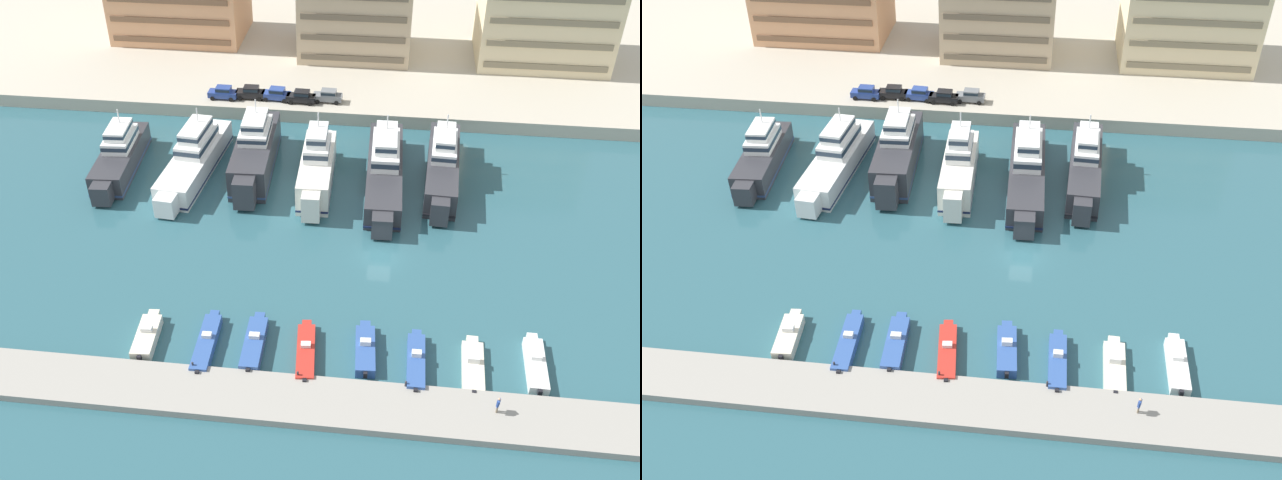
% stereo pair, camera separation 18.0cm
% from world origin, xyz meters
% --- Properties ---
extents(ground_plane, '(400.00, 400.00, 0.00)m').
position_xyz_m(ground_plane, '(0.00, 0.00, 0.00)').
color(ground_plane, '#2D5B66').
extents(quay_promenade, '(180.00, 70.00, 1.87)m').
position_xyz_m(quay_promenade, '(0.00, 63.36, 0.94)').
color(quay_promenade, '#BCB29E').
rests_on(quay_promenade, ground).
extents(pier_dock, '(120.00, 5.27, 0.74)m').
position_xyz_m(pier_dock, '(0.00, -20.90, 0.37)').
color(pier_dock, '#9E998E').
rests_on(pier_dock, ground).
extents(yacht_charcoal_far_left, '(4.97, 17.12, 7.28)m').
position_xyz_m(yacht_charcoal_far_left, '(-33.32, 13.80, 1.97)').
color(yacht_charcoal_far_left, '#333338').
rests_on(yacht_charcoal_far_left, ground).
extents(yacht_white_left, '(5.82, 20.59, 7.67)m').
position_xyz_m(yacht_white_left, '(-23.83, 14.19, 2.08)').
color(yacht_white_left, white).
rests_on(yacht_white_left, ground).
extents(yacht_charcoal_mid_left, '(5.16, 18.63, 8.57)m').
position_xyz_m(yacht_charcoal_mid_left, '(-16.43, 15.59, 2.56)').
color(yacht_charcoal_mid_left, '#333338').
rests_on(yacht_charcoal_mid_left, ground).
extents(yacht_ivory_center_left, '(4.21, 16.37, 8.82)m').
position_xyz_m(yacht_ivory_center_left, '(-8.35, 12.92, 2.57)').
color(yacht_ivory_center_left, silver).
rests_on(yacht_ivory_center_left, ground).
extents(yacht_charcoal_center, '(4.64, 22.83, 7.90)m').
position_xyz_m(yacht_charcoal_center, '(-0.20, 14.36, 2.17)').
color(yacht_charcoal_center, '#333338').
rests_on(yacht_charcoal_center, ground).
extents(yacht_charcoal_center_right, '(4.65, 19.90, 7.82)m').
position_xyz_m(yacht_charcoal_center_right, '(6.80, 15.75, 2.21)').
color(yacht_charcoal_center_right, '#333338').
rests_on(yacht_charcoal_center_right, ground).
extents(motorboat_cream_far_left, '(2.20, 6.28, 1.54)m').
position_xyz_m(motorboat_cream_far_left, '(-20.87, -15.10, 0.56)').
color(motorboat_cream_far_left, beige).
rests_on(motorboat_cream_far_left, ground).
extents(motorboat_blue_left, '(1.78, 7.99, 1.40)m').
position_xyz_m(motorboat_blue_left, '(-15.18, -15.33, 0.52)').
color(motorboat_blue_left, '#33569E').
rests_on(motorboat_blue_left, ground).
extents(motorboat_blue_mid_left, '(1.93, 7.41, 1.48)m').
position_xyz_m(motorboat_blue_mid_left, '(-10.81, -14.89, 0.55)').
color(motorboat_blue_mid_left, '#33569E').
rests_on(motorboat_blue_mid_left, ground).
extents(motorboat_red_center_left, '(2.28, 7.61, 1.30)m').
position_xyz_m(motorboat_red_center_left, '(-5.97, -15.36, 0.49)').
color(motorboat_red_center_left, red).
rests_on(motorboat_red_center_left, ground).
extents(motorboat_blue_center, '(2.14, 6.68, 1.56)m').
position_xyz_m(motorboat_blue_center, '(-0.63, -14.47, 0.54)').
color(motorboat_blue_center, '#33569E').
rests_on(motorboat_blue_center, ground).
extents(motorboat_blue_center_right, '(1.61, 7.38, 1.56)m').
position_xyz_m(motorboat_blue_center_right, '(3.97, -15.46, 0.55)').
color(motorboat_blue_center_right, '#33569E').
rests_on(motorboat_blue_center_right, ground).
extents(motorboat_cream_mid_right, '(2.11, 6.98, 1.30)m').
position_xyz_m(motorboat_cream_mid_right, '(9.03, -15.19, 0.39)').
color(motorboat_cream_mid_right, beige).
rests_on(motorboat_cream_mid_right, ground).
extents(motorboat_white_right, '(1.82, 7.12, 1.36)m').
position_xyz_m(motorboat_white_right, '(14.57, -14.44, 0.48)').
color(motorboat_white_right, white).
rests_on(motorboat_white_right, ground).
extents(car_blue_far_left, '(4.13, 1.99, 1.80)m').
position_xyz_m(car_blue_far_left, '(-23.93, 30.92, 2.85)').
color(car_blue_far_left, '#28428E').
rests_on(car_blue_far_left, quay_promenade).
extents(car_black_left, '(4.13, 1.97, 1.80)m').
position_xyz_m(car_black_left, '(-20.05, 31.46, 2.85)').
color(car_black_left, black).
rests_on(car_black_left, quay_promenade).
extents(car_blue_mid_left, '(4.21, 2.14, 1.80)m').
position_xyz_m(car_blue_mid_left, '(-16.31, 31.37, 2.85)').
color(car_blue_mid_left, '#28428E').
rests_on(car_blue_mid_left, quay_promenade).
extents(car_black_center_left, '(4.16, 2.03, 1.80)m').
position_xyz_m(car_black_center_left, '(-12.71, 30.94, 2.85)').
color(car_black_center_left, black).
rests_on(car_black_center_left, quay_promenade).
extents(car_grey_center, '(4.15, 2.02, 1.80)m').
position_xyz_m(car_grey_center, '(-9.00, 31.62, 2.85)').
color(car_grey_center, slate).
rests_on(car_grey_center, quay_promenade).
extents(apartment_block_left, '(17.58, 13.74, 18.09)m').
position_xyz_m(apartment_block_left, '(-6.53, 50.15, 9.98)').
color(apartment_block_left, '#C6AD89').
rests_on(apartment_block_left, quay_promenade).
extents(pedestrian_near_edge, '(0.38, 0.62, 1.70)m').
position_xyz_m(pedestrian_near_edge, '(10.64, -20.42, 1.75)').
color(pedestrian_near_edge, '#7A6B56').
rests_on(pedestrian_near_edge, pier_dock).
extents(bollard_west, '(0.20, 0.20, 0.61)m').
position_xyz_m(bollard_west, '(-15.60, -18.51, 1.07)').
color(bollard_west, '#2D2D33').
rests_on(bollard_west, pier_dock).
extents(bollard_west_mid, '(0.20, 0.20, 0.61)m').
position_xyz_m(bollard_west_mid, '(-6.25, -18.51, 1.07)').
color(bollard_west_mid, '#2D2D33').
rests_on(bollard_west_mid, pier_dock).
extents(bollard_east_mid, '(0.20, 0.20, 0.61)m').
position_xyz_m(bollard_east_mid, '(3.10, -18.51, 1.07)').
color(bollard_east_mid, '#2D2D33').
rests_on(bollard_east_mid, pier_dock).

